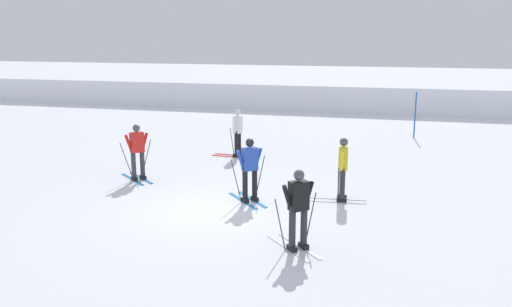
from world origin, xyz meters
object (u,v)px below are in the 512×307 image
at_px(skier_black, 298,208).
at_px(skier_white, 237,132).
at_px(skier_yellow, 343,168).
at_px(skier_blue, 250,168).
at_px(trail_marker_pole, 415,115).
at_px(skier_red, 137,151).

bearing_deg(skier_black, skier_white, 114.37).
distance_m(skier_yellow, skier_blue, 2.44).
height_order(skier_white, trail_marker_pole, trail_marker_pole).
height_order(skier_white, skier_red, same).
xyz_separation_m(skier_yellow, trail_marker_pole, (2.12, 9.56, 0.07)).
bearing_deg(trail_marker_pole, skier_white, -140.29).
xyz_separation_m(skier_red, skier_blue, (3.83, -1.26, 0.00)).
relative_size(skier_red, skier_yellow, 1.00).
bearing_deg(skier_red, skier_yellow, -5.38).
xyz_separation_m(skier_red, skier_yellow, (6.18, -0.58, -0.00)).
distance_m(skier_white, skier_red, 4.29).
bearing_deg(skier_black, skier_yellow, 81.14).
height_order(skier_white, skier_yellow, same).
bearing_deg(skier_yellow, trail_marker_pole, 77.51).
bearing_deg(skier_yellow, skier_red, 174.62).
xyz_separation_m(skier_white, skier_blue, (1.80, -5.04, 0.00)).
relative_size(skier_red, trail_marker_pole, 0.87).
height_order(skier_blue, skier_black, same).
relative_size(skier_blue, skier_black, 1.00).
xyz_separation_m(skier_yellow, skier_blue, (-2.34, -0.68, 0.00)).
distance_m(skier_yellow, skier_black, 3.60).
bearing_deg(skier_red, trail_marker_pole, 47.28).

